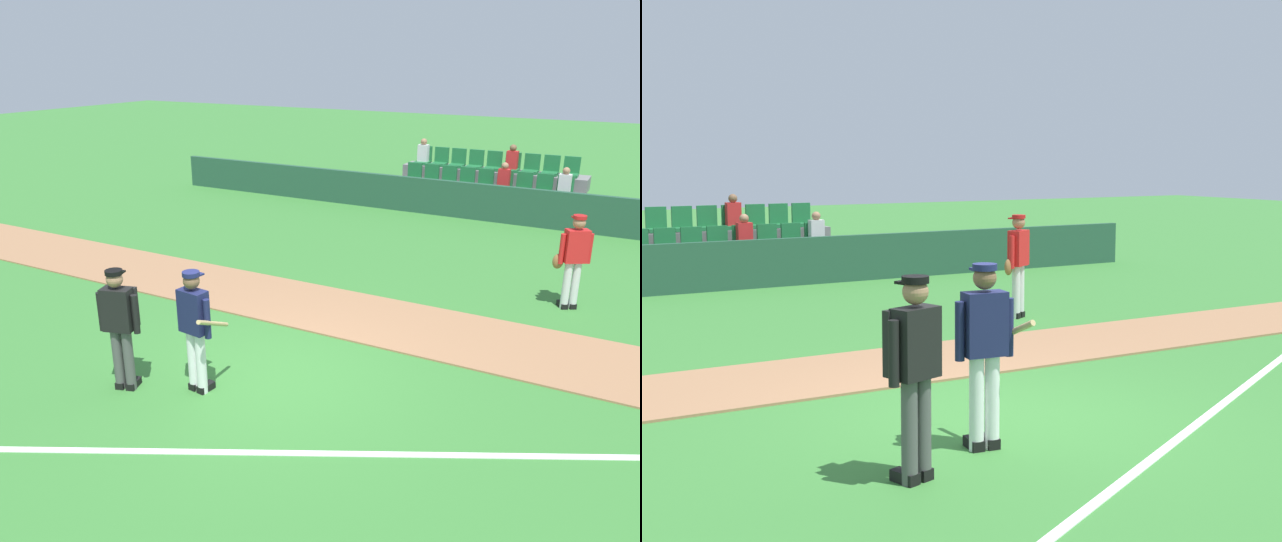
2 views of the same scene
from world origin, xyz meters
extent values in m
plane|color=#387A33|center=(0.00, 0.00, 0.00)|extent=(80.00, 80.00, 0.00)
cube|color=#9E704C|center=(0.00, 2.62, 0.01)|extent=(28.00, 2.01, 0.03)
cube|color=white|center=(3.00, -0.50, 0.01)|extent=(10.69, 5.63, 0.01)
cube|color=#234C38|center=(0.00, 10.41, 0.51)|extent=(20.00, 0.16, 1.02)
cube|color=slate|center=(0.00, 11.86, 0.15)|extent=(5.55, 2.10, 0.30)
cube|color=slate|center=(0.00, 11.43, 0.50)|extent=(5.45, 0.85, 0.40)
cube|color=#1E6B38|center=(-2.20, 11.33, 0.75)|extent=(0.44, 0.40, 0.08)
cube|color=#1E6B38|center=(-2.20, 11.55, 1.00)|extent=(0.44, 0.08, 0.50)
cube|color=#1E6B38|center=(-1.65, 11.33, 0.75)|extent=(0.44, 0.40, 0.08)
cube|color=#1E6B38|center=(-1.65, 11.55, 1.00)|extent=(0.44, 0.08, 0.50)
cube|color=#1E6B38|center=(-1.10, 11.33, 0.75)|extent=(0.44, 0.40, 0.08)
cube|color=#1E6B38|center=(-1.10, 11.55, 1.00)|extent=(0.44, 0.08, 0.50)
cube|color=#1E6B38|center=(-0.55, 11.33, 0.75)|extent=(0.44, 0.40, 0.08)
cube|color=#1E6B38|center=(-0.55, 11.55, 1.00)|extent=(0.44, 0.08, 0.50)
cube|color=#1E6B38|center=(0.00, 11.33, 0.75)|extent=(0.44, 0.40, 0.08)
cube|color=#1E6B38|center=(0.00, 11.55, 1.00)|extent=(0.44, 0.08, 0.50)
cube|color=#1E6B38|center=(0.55, 11.33, 0.75)|extent=(0.44, 0.40, 0.08)
cube|color=#1E6B38|center=(0.55, 11.55, 1.00)|extent=(0.44, 0.08, 0.50)
cube|color=red|center=(0.55, 11.38, 1.05)|extent=(0.32, 0.22, 0.52)
sphere|color=#9E7051|center=(0.55, 11.38, 1.40)|extent=(0.20, 0.20, 0.20)
cube|color=#1E6B38|center=(1.10, 11.33, 0.75)|extent=(0.44, 0.40, 0.08)
cube|color=#1E6B38|center=(1.10, 11.55, 1.00)|extent=(0.44, 0.08, 0.50)
cube|color=#1E6B38|center=(1.65, 11.33, 0.75)|extent=(0.44, 0.40, 0.08)
cube|color=#1E6B38|center=(1.65, 11.55, 1.00)|extent=(0.44, 0.08, 0.50)
cube|color=#1E6B38|center=(2.20, 11.33, 0.75)|extent=(0.44, 0.40, 0.08)
cube|color=#1E6B38|center=(2.20, 11.55, 1.00)|extent=(0.44, 0.08, 0.50)
cube|color=silver|center=(2.20, 11.38, 1.05)|extent=(0.32, 0.22, 0.52)
sphere|color=#9E7051|center=(2.20, 11.38, 1.40)|extent=(0.20, 0.20, 0.20)
cube|color=slate|center=(0.00, 12.28, 0.90)|extent=(5.45, 0.85, 0.40)
cube|color=#1E6B38|center=(-2.20, 12.18, 1.15)|extent=(0.44, 0.40, 0.08)
cube|color=#1E6B38|center=(-2.20, 12.40, 1.40)|extent=(0.44, 0.08, 0.50)
cube|color=silver|center=(-2.20, 12.23, 1.45)|extent=(0.32, 0.22, 0.52)
sphere|color=#9E7051|center=(-2.20, 12.23, 1.80)|extent=(0.20, 0.20, 0.20)
cube|color=#1E6B38|center=(-1.65, 12.18, 1.15)|extent=(0.44, 0.40, 0.08)
cube|color=#1E6B38|center=(-1.65, 12.40, 1.40)|extent=(0.44, 0.08, 0.50)
cube|color=#1E6B38|center=(-1.10, 12.18, 1.15)|extent=(0.44, 0.40, 0.08)
cube|color=#1E6B38|center=(-1.10, 12.40, 1.40)|extent=(0.44, 0.08, 0.50)
cube|color=#1E6B38|center=(-0.55, 12.18, 1.15)|extent=(0.44, 0.40, 0.08)
cube|color=#1E6B38|center=(-0.55, 12.40, 1.40)|extent=(0.44, 0.08, 0.50)
cube|color=#1E6B38|center=(0.00, 12.18, 1.15)|extent=(0.44, 0.40, 0.08)
cube|color=#1E6B38|center=(0.00, 12.40, 1.40)|extent=(0.44, 0.08, 0.50)
cube|color=#1E6B38|center=(0.55, 12.18, 1.15)|extent=(0.44, 0.40, 0.08)
cube|color=#1E6B38|center=(0.55, 12.40, 1.40)|extent=(0.44, 0.08, 0.50)
cube|color=red|center=(0.55, 12.23, 1.45)|extent=(0.32, 0.22, 0.52)
sphere|color=brown|center=(0.55, 12.23, 1.80)|extent=(0.20, 0.20, 0.20)
cube|color=#1E6B38|center=(1.10, 12.18, 1.15)|extent=(0.44, 0.40, 0.08)
cube|color=#1E6B38|center=(1.10, 12.40, 1.40)|extent=(0.44, 0.08, 0.50)
cube|color=#1E6B38|center=(1.65, 12.18, 1.15)|extent=(0.44, 0.40, 0.08)
cube|color=#1E6B38|center=(1.65, 12.40, 1.40)|extent=(0.44, 0.08, 0.50)
cube|color=#1E6B38|center=(2.20, 12.18, 1.15)|extent=(0.44, 0.40, 0.08)
cube|color=#1E6B38|center=(2.20, 12.40, 1.40)|extent=(0.44, 0.08, 0.50)
cylinder|color=white|center=(-0.76, -0.80, 0.45)|extent=(0.14, 0.14, 0.90)
cylinder|color=white|center=(-0.61, -0.81, 0.45)|extent=(0.14, 0.14, 0.90)
cube|color=black|center=(-0.76, -0.74, 0.05)|extent=(0.15, 0.27, 0.10)
cube|color=black|center=(-0.60, -0.75, 0.05)|extent=(0.15, 0.27, 0.10)
cube|color=#191E47|center=(-0.69, -0.80, 1.20)|extent=(0.42, 0.26, 0.60)
cylinder|color=#191E47|center=(-0.93, -0.78, 1.15)|extent=(0.09, 0.09, 0.55)
cylinder|color=#191E47|center=(-0.44, -0.83, 1.15)|extent=(0.09, 0.09, 0.55)
sphere|color=brown|center=(-0.69, -0.80, 1.63)|extent=(0.22, 0.22, 0.22)
cylinder|color=#191E4C|center=(-0.69, -0.80, 1.73)|extent=(0.23, 0.23, 0.06)
cube|color=#191E4C|center=(-0.67, -0.70, 1.70)|extent=(0.19, 0.14, 0.02)
cylinder|color=tan|center=(-0.43, -0.73, 1.05)|extent=(0.21, 0.79, 0.41)
cylinder|color=#4C4C4C|center=(-1.69, -1.27, 0.45)|extent=(0.14, 0.14, 0.90)
cylinder|color=#4C4C4C|center=(-1.54, -1.22, 0.45)|extent=(0.14, 0.14, 0.90)
cube|color=black|center=(-1.71, -1.21, 0.05)|extent=(0.19, 0.28, 0.10)
cube|color=black|center=(-1.56, -1.16, 0.05)|extent=(0.19, 0.28, 0.10)
cube|color=black|center=(-1.62, -1.24, 1.20)|extent=(0.45, 0.33, 0.60)
cylinder|color=black|center=(-1.85, -1.32, 1.15)|extent=(0.09, 0.09, 0.55)
cylinder|color=black|center=(-1.38, -1.17, 1.15)|extent=(0.09, 0.09, 0.55)
sphere|color=#9E7051|center=(-1.62, -1.24, 1.63)|extent=(0.22, 0.22, 0.22)
cylinder|color=black|center=(-1.62, -1.24, 1.73)|extent=(0.23, 0.23, 0.06)
cube|color=black|center=(-1.65, -1.15, 1.70)|extent=(0.21, 0.17, 0.02)
cube|color=black|center=(-1.66, -1.12, 1.20)|extent=(0.44, 0.21, 0.56)
cylinder|color=silver|center=(3.30, 4.77, 0.45)|extent=(0.14, 0.14, 0.90)
cylinder|color=silver|center=(3.43, 4.85, 0.45)|extent=(0.14, 0.14, 0.90)
cube|color=black|center=(3.27, 4.82, 0.05)|extent=(0.24, 0.28, 0.10)
cube|color=black|center=(3.40, 4.90, 0.05)|extent=(0.24, 0.28, 0.10)
cube|color=red|center=(3.37, 4.81, 1.20)|extent=(0.46, 0.39, 0.60)
cylinder|color=red|center=(3.15, 4.68, 1.15)|extent=(0.09, 0.09, 0.55)
cylinder|color=red|center=(3.58, 4.94, 1.15)|extent=(0.09, 0.09, 0.55)
sphere|color=#9E7051|center=(3.37, 4.81, 1.63)|extent=(0.22, 0.22, 0.22)
cylinder|color=#B21919|center=(3.37, 4.81, 1.73)|extent=(0.23, 0.23, 0.06)
cube|color=#B21919|center=(3.31, 4.90, 1.70)|extent=(0.22, 0.20, 0.02)
ellipsoid|color=brown|center=(3.11, 4.72, 0.90)|extent=(0.23, 0.21, 0.28)
camera|label=1|loc=(4.52, -6.79, 4.48)|focal=35.40mm
camera|label=2|loc=(-4.86, -7.72, 2.73)|focal=49.93mm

